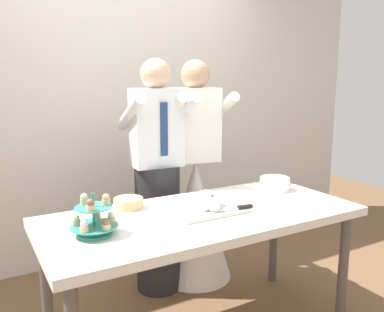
{
  "coord_description": "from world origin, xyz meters",
  "views": [
    {
      "loc": [
        -1.13,
        -1.85,
        1.51
      ],
      "look_at": [
        0.01,
        0.15,
        1.07
      ],
      "focal_mm": 37.49,
      "sensor_mm": 36.0,
      "label": 1
    }
  ],
  "objects_px": {
    "round_cake": "(128,204)",
    "person_bride": "(195,204)",
    "dessert_table": "(203,225)",
    "plate_stack": "(275,184)",
    "person_groom": "(157,190)",
    "main_cake_tray": "(205,204)",
    "cupcake_stand": "(94,219)"
  },
  "relations": [
    {
      "from": "round_cake",
      "to": "person_bride",
      "type": "bearing_deg",
      "value": 31.49
    },
    {
      "from": "dessert_table",
      "to": "person_bride",
      "type": "distance_m",
      "value": 0.77
    },
    {
      "from": "plate_stack",
      "to": "person_groom",
      "type": "relative_size",
      "value": 0.12
    },
    {
      "from": "main_cake_tray",
      "to": "round_cake",
      "type": "bearing_deg",
      "value": 147.21
    },
    {
      "from": "cupcake_stand",
      "to": "plate_stack",
      "type": "xyz_separation_m",
      "value": [
        1.3,
        0.19,
        -0.03
      ]
    },
    {
      "from": "main_cake_tray",
      "to": "person_bride",
      "type": "relative_size",
      "value": 0.26
    },
    {
      "from": "dessert_table",
      "to": "person_groom",
      "type": "relative_size",
      "value": 1.08
    },
    {
      "from": "main_cake_tray",
      "to": "plate_stack",
      "type": "relative_size",
      "value": 2.1
    },
    {
      "from": "cupcake_stand",
      "to": "main_cake_tray",
      "type": "relative_size",
      "value": 0.53
    },
    {
      "from": "cupcake_stand",
      "to": "person_groom",
      "type": "relative_size",
      "value": 0.14
    },
    {
      "from": "cupcake_stand",
      "to": "plate_stack",
      "type": "bearing_deg",
      "value": 8.39
    },
    {
      "from": "plate_stack",
      "to": "round_cake",
      "type": "height_order",
      "value": "plate_stack"
    },
    {
      "from": "cupcake_stand",
      "to": "person_groom",
      "type": "xyz_separation_m",
      "value": [
        0.65,
        0.69,
        -0.11
      ]
    },
    {
      "from": "main_cake_tray",
      "to": "round_cake",
      "type": "distance_m",
      "value": 0.45
    },
    {
      "from": "plate_stack",
      "to": "round_cake",
      "type": "bearing_deg",
      "value": 174.74
    },
    {
      "from": "cupcake_stand",
      "to": "plate_stack",
      "type": "relative_size",
      "value": 1.11
    },
    {
      "from": "person_bride",
      "to": "cupcake_stand",
      "type": "bearing_deg",
      "value": -143.88
    },
    {
      "from": "main_cake_tray",
      "to": "round_cake",
      "type": "xyz_separation_m",
      "value": [
        -0.37,
        0.24,
        -0.01
      ]
    },
    {
      "from": "person_groom",
      "to": "cupcake_stand",
      "type": "bearing_deg",
      "value": -133.41
    },
    {
      "from": "round_cake",
      "to": "cupcake_stand",
      "type": "bearing_deg",
      "value": -134.44
    },
    {
      "from": "dessert_table",
      "to": "main_cake_tray",
      "type": "bearing_deg",
      "value": 31.83
    },
    {
      "from": "main_cake_tray",
      "to": "person_groom",
      "type": "xyz_separation_m",
      "value": [
        -0.0,
        0.64,
        -0.07
      ]
    },
    {
      "from": "main_cake_tray",
      "to": "person_bride",
      "type": "distance_m",
      "value": 0.78
    },
    {
      "from": "plate_stack",
      "to": "main_cake_tray",
      "type": "bearing_deg",
      "value": -167.15
    },
    {
      "from": "dessert_table",
      "to": "cupcake_stand",
      "type": "xyz_separation_m",
      "value": [
        -0.63,
        -0.03,
        0.15
      ]
    },
    {
      "from": "person_groom",
      "to": "person_bride",
      "type": "xyz_separation_m",
      "value": [
        0.32,
        0.02,
        -0.16
      ]
    },
    {
      "from": "round_cake",
      "to": "person_bride",
      "type": "relative_size",
      "value": 0.14
    },
    {
      "from": "cupcake_stand",
      "to": "person_groom",
      "type": "distance_m",
      "value": 0.95
    },
    {
      "from": "dessert_table",
      "to": "round_cake",
      "type": "height_order",
      "value": "round_cake"
    },
    {
      "from": "dessert_table",
      "to": "cupcake_stand",
      "type": "relative_size",
      "value": 7.83
    },
    {
      "from": "cupcake_stand",
      "to": "round_cake",
      "type": "bearing_deg",
      "value": 45.56
    },
    {
      "from": "dessert_table",
      "to": "main_cake_tray",
      "type": "distance_m",
      "value": 0.12
    }
  ]
}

